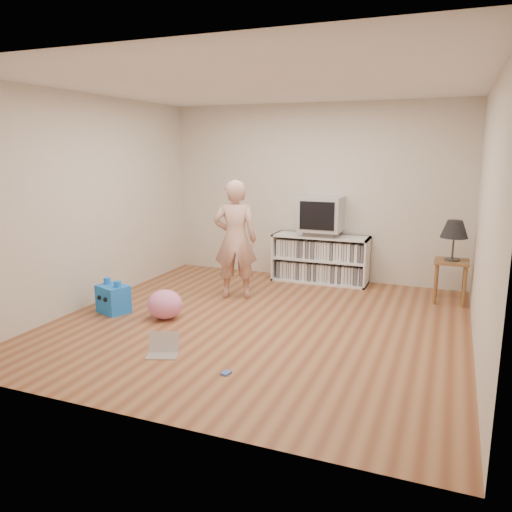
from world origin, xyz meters
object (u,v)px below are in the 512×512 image
Objects in this scene: dvd_deck at (321,233)px; side_table at (451,271)px; media_unit at (321,258)px; plush_blue at (113,298)px; crt_tv at (321,214)px; person at (235,240)px; laptop at (163,348)px; table_lamp at (454,230)px; plush_pink at (165,304)px.

dvd_deck is 0.82× the size of side_table.
media_unit reaches higher than side_table.
side_table reaches higher than plush_blue.
crt_tv reaches higher than plush_blue.
media_unit is 0.90× the size of person.
dvd_deck is (0.00, -0.02, 0.39)m from media_unit.
dvd_deck is 3.33m from laptop.
side_table is 4.25m from plush_blue.
crt_tv is 1.17× the size of table_lamp.
table_lamp reaches higher than media_unit.
media_unit reaches higher than laptop.
media_unit reaches higher than plush_blue.
crt_tv is at bearing 61.09° from plush_pink.
side_table is 3.63m from plush_pink.
side_table is at bearing -12.03° from media_unit.
laptop is at bearing -132.05° from table_lamp.
side_table is 0.35× the size of person.
crt_tv reaches higher than media_unit.
media_unit is at bearing 167.97° from side_table.
dvd_deck is 0.75× the size of crt_tv.
laptop is (0.12, -2.00, -0.73)m from person.
media_unit is 3.94× the size of laptop.
plush_blue is (-3.77, -1.95, -0.77)m from table_lamp.
crt_tv reaches higher than plush_pink.
dvd_deck is at bearing -143.19° from person.
plush_blue is (-1.96, -2.34, -0.18)m from media_unit.
plush_blue is (-1.96, -2.32, -0.56)m from dvd_deck.
plush_pink is (-3.07, -1.92, -0.77)m from table_lamp.
dvd_deck is 1.46m from person.
person is at bearing 65.69° from plush_blue.
person is 2.13m from laptop.
media_unit is at bearing 56.20° from laptop.
plush_blue is (-1.23, 0.86, 0.12)m from laptop.
plush_pink reaches higher than laptop.
laptop is (-0.73, -3.18, -0.97)m from crt_tv.
dvd_deck reaches higher than side_table.
dvd_deck is 1.12× the size of plush_pink.
laptop is 1.51m from plush_blue.
crt_tv is (0.00, -0.02, 0.67)m from media_unit.
dvd_deck reaches higher than media_unit.
person is at bearing -125.17° from media_unit.
plush_pink is at bearing -118.91° from crt_tv.
side_table is at bearing 26.96° from laptop.
person is at bearing -125.52° from dvd_deck.
table_lamp is at bearing 26.96° from laptop.
person is at bearing -162.93° from table_lamp.
side_table reaches higher than plush_pink.
person reaches higher than side_table.
media_unit is 2.72× the size of table_lamp.
laptop is (-2.54, -2.81, -0.36)m from side_table.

